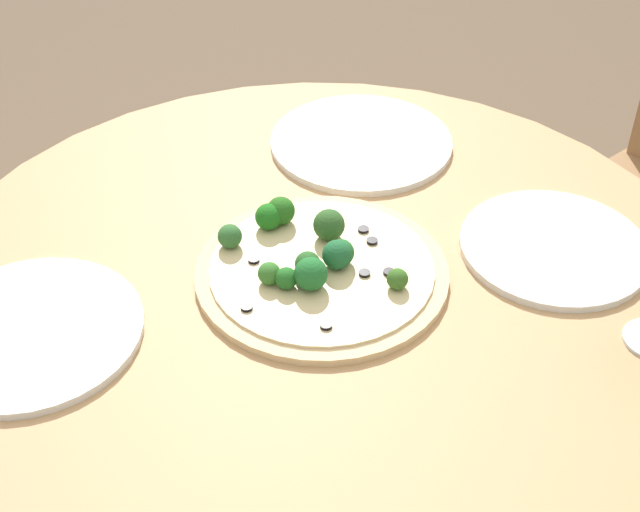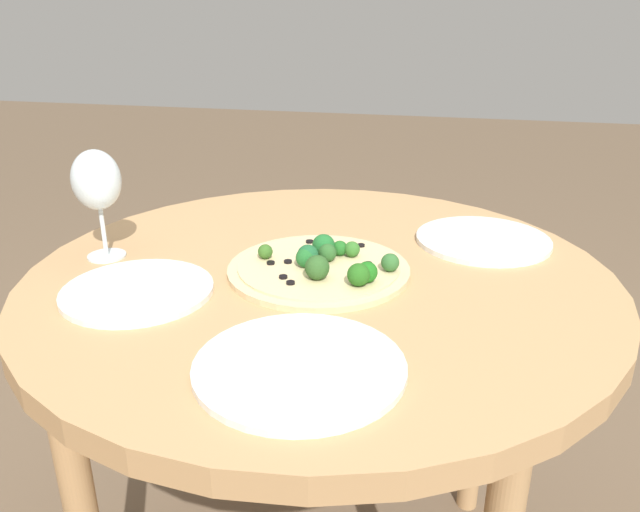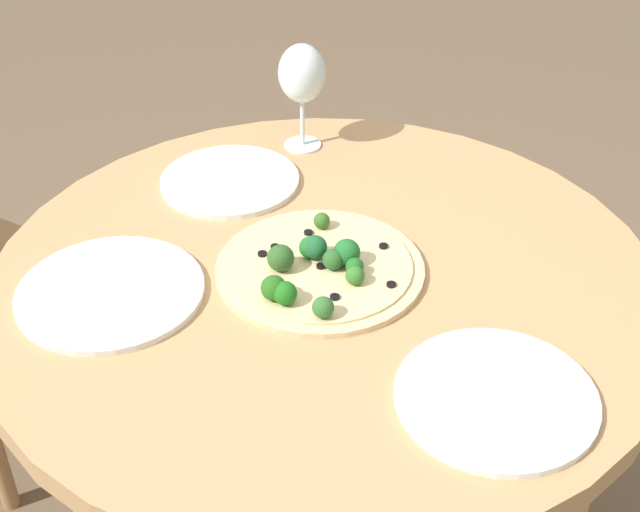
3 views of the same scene
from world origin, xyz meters
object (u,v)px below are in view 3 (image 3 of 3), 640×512
(pizza, at_px, (318,268))
(plate_side, at_px, (110,292))
(plate_near, at_px, (230,181))
(wine_glass, at_px, (302,75))
(plate_far, at_px, (496,397))

(pizza, bearing_deg, plate_side, 6.71)
(plate_near, height_order, plate_side, same)
(pizza, height_order, wine_glass, wine_glass)
(wine_glass, relative_size, plate_far, 0.77)
(wine_glass, xyz_separation_m, plate_far, (-0.22, 0.67, -0.13))
(plate_side, bearing_deg, plate_near, -117.47)
(plate_near, xyz_separation_m, plate_side, (0.16, 0.30, -0.00))
(pizza, xyz_separation_m, plate_side, (0.30, 0.04, -0.01))
(wine_glass, bearing_deg, plate_side, 56.48)
(plate_far, xyz_separation_m, plate_side, (0.51, -0.23, -0.00))
(plate_far, bearing_deg, plate_near, -56.84)
(pizza, relative_size, plate_side, 1.15)
(wine_glass, relative_size, plate_side, 0.73)
(wine_glass, height_order, plate_near, wine_glass)
(wine_glass, distance_m, plate_near, 0.23)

